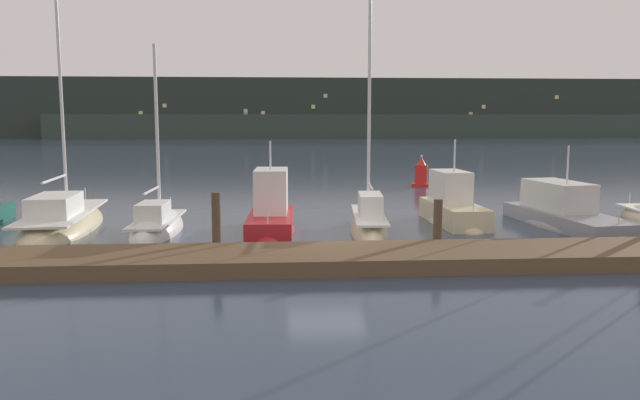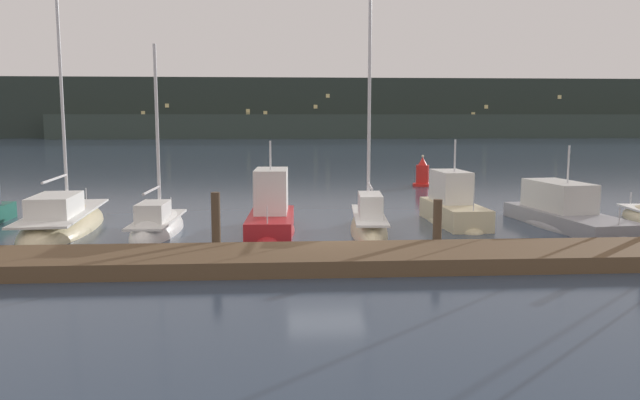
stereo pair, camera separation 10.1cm
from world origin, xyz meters
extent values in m
plane|color=#2D3D51|center=(0.00, 0.00, 0.00)|extent=(400.00, 400.00, 0.00)
cube|color=brown|center=(0.00, -2.33, 0.23)|extent=(41.70, 2.80, 0.45)
cylinder|color=#4C3D2D|center=(-3.47, -0.68, 0.98)|extent=(0.28, 0.28, 1.96)
cylinder|color=#4C3D2D|center=(3.47, -0.68, 0.84)|extent=(0.28, 0.28, 1.68)
ellipsoid|color=beige|center=(-9.74, 4.30, 0.00)|extent=(3.03, 8.59, 1.66)
cube|color=silver|center=(-9.74, 4.30, 0.65)|extent=(2.55, 7.22, 0.08)
cube|color=silver|center=(-9.66, 3.29, 1.07)|extent=(1.64, 2.80, 0.75)
cylinder|color=silver|center=(-9.79, 4.98, 5.85)|extent=(0.12, 0.12, 10.40)
cylinder|color=silver|center=(-9.67, 3.40, 2.02)|extent=(0.33, 3.15, 0.09)
cylinder|color=silver|center=(-10.03, 8.17, 0.90)|extent=(0.04, 0.04, 0.50)
ellipsoid|color=white|center=(-6.02, 3.39, 0.00)|extent=(1.77, 5.55, 1.65)
cube|color=silver|center=(-6.02, 3.39, 0.49)|extent=(1.49, 4.67, 0.08)
cube|color=silver|center=(-6.04, 2.73, 0.87)|extent=(1.02, 1.79, 0.68)
cylinder|color=silver|center=(-6.01, 3.83, 3.70)|extent=(0.12, 0.12, 6.41)
cylinder|color=silver|center=(-6.05, 2.60, 1.66)|extent=(0.16, 2.45, 0.09)
cylinder|color=silver|center=(-5.95, 5.92, 0.74)|extent=(0.04, 0.04, 0.50)
ellipsoid|color=red|center=(-1.83, 3.22, 0.00)|extent=(1.98, 5.21, 1.13)
cube|color=red|center=(-1.83, 3.22, 0.33)|extent=(1.82, 4.69, 0.67)
cube|color=silver|center=(-1.81, 3.74, 1.49)|extent=(1.30, 2.31, 1.64)
cube|color=black|center=(-1.76, 4.76, 1.74)|extent=(1.07, 0.35, 0.73)
cylinder|color=silver|center=(-1.82, 3.32, 2.85)|extent=(0.07, 0.07, 1.08)
cylinder|color=silver|center=(-1.92, 1.06, 0.97)|extent=(0.04, 0.04, 0.60)
ellipsoid|color=beige|center=(1.80, 2.86, 0.00)|extent=(1.84, 6.07, 1.58)
cube|color=silver|center=(1.80, 2.86, 0.65)|extent=(1.55, 5.10, 0.08)
cube|color=silver|center=(1.74, 2.14, 1.11)|extent=(0.96, 1.98, 0.84)
cylinder|color=silver|center=(1.84, 3.33, 4.98)|extent=(0.12, 0.12, 8.64)
cylinder|color=silver|center=(1.75, 2.26, 1.79)|extent=(0.27, 2.17, 0.09)
cylinder|color=silver|center=(2.04, 5.60, 0.90)|extent=(0.04, 0.04, 0.50)
ellipsoid|color=beige|center=(5.49, 4.51, 0.00)|extent=(1.97, 5.09, 0.92)
cube|color=beige|center=(5.49, 4.51, 0.41)|extent=(1.81, 4.58, 0.82)
cube|color=silver|center=(5.47, 5.01, 1.46)|extent=(1.28, 2.26, 1.27)
cube|color=black|center=(5.42, 6.01, 1.65)|extent=(1.04, 0.31, 0.57)
cylinder|color=silver|center=(5.49, 4.61, 2.73)|extent=(0.07, 0.07, 1.28)
cylinder|color=silver|center=(5.60, 2.40, 1.12)|extent=(0.04, 0.04, 0.60)
ellipsoid|color=gray|center=(9.69, 3.44, 0.00)|extent=(3.13, 7.36, 1.09)
cube|color=gray|center=(9.69, 3.44, 0.29)|extent=(2.86, 6.63, 0.59)
cube|color=silver|center=(9.60, 4.15, 1.15)|extent=(1.92, 3.31, 1.13)
cube|color=black|center=(9.42, 5.56, 1.32)|extent=(1.37, 0.40, 0.51)
cylinder|color=silver|center=(9.67, 3.58, 2.44)|extent=(0.07, 0.07, 1.45)
cylinder|color=silver|center=(10.06, 0.47, 0.89)|extent=(0.04, 0.04, 0.60)
cylinder|color=silver|center=(13.91, 6.37, 0.73)|extent=(0.04, 0.04, 0.50)
cylinder|color=red|center=(7.41, 18.36, 0.08)|extent=(1.19, 1.19, 0.16)
cylinder|color=red|center=(7.41, 18.36, 0.74)|extent=(0.79, 0.79, 1.15)
cone|color=red|center=(7.41, 18.36, 1.56)|extent=(0.55, 0.55, 0.50)
sphere|color=#F9EAB7|center=(7.41, 18.36, 1.86)|extent=(0.16, 0.16, 0.16)
cube|color=#28332D|center=(0.00, 121.27, 6.32)|extent=(240.00, 16.00, 12.65)
cube|color=#333F39|center=(24.61, 111.27, 2.46)|extent=(144.00, 10.00, 4.92)
cube|color=#F4DB8C|center=(43.25, 113.22, 6.58)|extent=(0.80, 0.10, 0.80)
cube|color=#F4DB8C|center=(-24.63, 113.22, 6.74)|extent=(0.80, 0.10, 0.80)
cube|color=#F4DB8C|center=(-8.50, 113.22, 3.30)|extent=(0.80, 0.10, 0.80)
cube|color=#F4DB8C|center=(-46.31, 113.22, 3.28)|extent=(0.80, 0.10, 0.80)
cube|color=#F4DB8C|center=(6.38, 113.22, 6.55)|extent=(0.80, 0.10, 0.80)
cube|color=#F4DB8C|center=(-29.58, 113.22, 5.22)|extent=(0.80, 0.10, 0.80)
cube|color=#F4DB8C|center=(8.98, 113.22, 8.83)|extent=(0.80, 0.10, 0.80)
cube|color=#F4DB8C|center=(-4.22, 113.22, 5.24)|extent=(0.80, 0.10, 0.80)
cube|color=#F4DB8C|center=(59.42, 113.22, 8.69)|extent=(0.80, 0.10, 0.80)
cube|color=#F4DB8C|center=(-7.86, 113.22, 4.73)|extent=(0.80, 0.10, 0.80)
cube|color=#F4DB8C|center=(-7.86, 113.22, 5.65)|extent=(0.80, 0.10, 0.80)
cube|color=#F4DB8C|center=(-26.38, 113.22, 3.95)|extent=(0.80, 0.10, 0.80)
cube|color=#F4DB8C|center=(40.45, 113.22, 5.02)|extent=(0.80, 0.10, 0.80)
cube|color=#F4DB8C|center=(2.73, 113.22, 4.27)|extent=(0.80, 0.10, 0.80)
camera|label=1|loc=(-1.62, -19.77, 4.23)|focal=35.00mm
camera|label=2|loc=(-1.52, -19.78, 4.23)|focal=35.00mm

